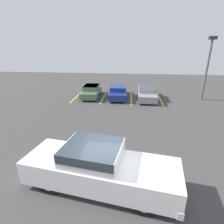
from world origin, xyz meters
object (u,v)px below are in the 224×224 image
object	(u,v)px
parked_sedan_b	(118,91)
light_post	(208,63)
parked_sedan_c	(147,93)
pickup_truck	(101,167)
parked_sedan_a	(92,91)

from	to	relation	value
parked_sedan_b	light_post	size ratio (longest dim) A/B	0.76
parked_sedan_c	pickup_truck	bearing A→B (deg)	-10.27
parked_sedan_a	light_post	world-z (taller)	light_post
parked_sedan_a	parked_sedan_b	world-z (taller)	parked_sedan_b
parked_sedan_b	parked_sedan_c	xyz separation A→B (m)	(3.06, -0.22, -0.00)
pickup_truck	light_post	distance (m)	15.68
pickup_truck	parked_sedan_c	world-z (taller)	pickup_truck
parked_sedan_a	parked_sedan_b	distance (m)	2.90
parked_sedan_b	pickup_truck	bearing A→B (deg)	-0.76
parked_sedan_b	parked_sedan_a	bearing A→B (deg)	-91.81
parked_sedan_a	light_post	distance (m)	11.98
light_post	parked_sedan_a	bearing A→B (deg)	-179.40
parked_sedan_b	light_post	world-z (taller)	light_post
parked_sedan_a	parked_sedan_b	bearing A→B (deg)	88.15
parked_sedan_b	light_post	bearing A→B (deg)	88.46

